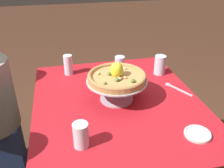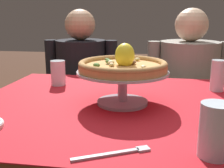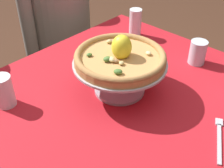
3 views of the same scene
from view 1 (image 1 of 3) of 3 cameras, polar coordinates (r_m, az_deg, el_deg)
name	(u,v)px [view 1 (image 1 of 3)]	position (r m, az deg, el deg)	size (l,w,h in m)	color
dining_table	(117,117)	(1.50, 1.22, -7.65)	(1.13, 0.95, 0.76)	brown
pizza_stand	(116,87)	(1.40, 0.96, -0.64)	(0.35, 0.35, 0.13)	#B7B7C1
pizza	(116,76)	(1.37, 1.00, 1.78)	(0.33, 0.33, 0.10)	tan
water_glass_back_left	(81,136)	(1.11, -7.20, -11.98)	(0.07, 0.07, 0.12)	white
water_glass_side_right	(120,64)	(1.77, 1.81, 4.56)	(0.07, 0.07, 0.10)	silver
water_glass_front_right	(160,66)	(1.75, 11.03, 4.12)	(0.08, 0.08, 0.13)	silver
water_glass_back_right	(68,66)	(1.74, -10.10, 4.11)	(0.06, 0.06, 0.14)	white
side_plate	(198,134)	(1.25, 19.27, -10.85)	(0.13, 0.13, 0.02)	silver
dinner_fork	(177,89)	(1.60, 14.89, -1.07)	(0.19, 0.11, 0.01)	#B7B7C1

